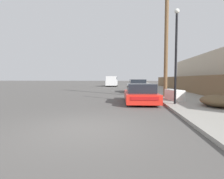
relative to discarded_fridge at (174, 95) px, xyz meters
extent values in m
plane|color=#4F4C49|center=(-4.13, -6.60, -0.45)|extent=(220.00, 220.00, 0.00)
cube|color=gray|center=(1.17, 16.90, -0.39)|extent=(4.20, 63.00, 0.12)
cube|color=silver|center=(0.00, 0.00, -0.01)|extent=(0.96, 1.73, 0.63)
cube|color=white|center=(0.00, 0.00, 0.32)|extent=(0.92, 1.66, 0.03)
cube|color=#333335|center=(0.07, 0.53, 0.34)|extent=(0.07, 0.20, 0.02)
cube|color=gray|center=(-0.05, 0.26, 0.33)|extent=(0.65, 0.20, 0.01)
cube|color=gray|center=(0.05, -0.24, 0.33)|extent=(0.65, 0.20, 0.01)
cube|color=red|center=(-2.22, -0.56, -0.05)|extent=(2.05, 4.26, 0.52)
cube|color=black|center=(-2.20, -0.94, 0.47)|extent=(1.68, 2.08, 0.52)
cube|color=#B21414|center=(-2.11, -2.66, 0.04)|extent=(1.43, 0.10, 0.18)
cylinder|color=black|center=(-3.08, 0.69, -0.15)|extent=(0.23, 0.61, 0.60)
cylinder|color=black|center=(-1.49, 0.77, -0.15)|extent=(0.23, 0.61, 0.60)
cylinder|color=black|center=(-2.95, -1.90, -0.15)|extent=(0.23, 0.61, 0.60)
cylinder|color=black|center=(-1.36, -1.81, -0.15)|extent=(0.23, 0.61, 0.60)
cube|color=gray|center=(-2.03, 7.53, 0.04)|extent=(2.06, 4.13, 0.71)
cube|color=black|center=(-2.02, 7.37, 0.67)|extent=(1.71, 2.34, 0.55)
cube|color=#B21414|center=(-1.92, 5.49, 0.16)|extent=(1.44, 0.10, 0.25)
cylinder|color=black|center=(-2.90, 8.74, -0.15)|extent=(0.23, 0.61, 0.60)
cylinder|color=black|center=(-1.29, 8.82, -0.15)|extent=(0.23, 0.61, 0.60)
cylinder|color=black|center=(-2.77, 6.23, -0.15)|extent=(0.23, 0.61, 0.60)
cylinder|color=black|center=(-1.16, 6.32, -0.15)|extent=(0.23, 0.61, 0.60)
cube|color=silver|center=(-6.22, 22.34, 0.23)|extent=(2.23, 5.43, 0.93)
cube|color=silver|center=(-6.17, 20.86, 1.08)|extent=(2.00, 2.48, 0.77)
cube|color=black|center=(-6.17, 20.86, 1.10)|extent=(2.04, 2.43, 0.42)
cylinder|color=black|center=(-5.31, 20.71, -0.02)|extent=(0.29, 0.86, 0.85)
cylinder|color=black|center=(-7.02, 20.65, -0.02)|extent=(0.29, 0.86, 0.85)
cylinder|color=black|center=(-5.43, 24.03, -0.02)|extent=(0.29, 0.86, 0.85)
cylinder|color=black|center=(-7.14, 23.97, -0.02)|extent=(0.29, 0.86, 0.85)
cylinder|color=brown|center=(-0.14, 2.12, 4.31)|extent=(0.28, 0.28, 9.28)
cylinder|color=black|center=(-0.41, -1.80, 2.06)|extent=(0.12, 0.12, 4.78)
sphere|color=white|center=(-0.41, -1.80, 4.58)|extent=(0.26, 0.26, 0.26)
ellipsoid|color=brown|center=(1.45, -2.56, -0.05)|extent=(1.60, 1.97, 0.56)
cube|color=brown|center=(3.12, 9.06, 0.49)|extent=(0.08, 32.48, 1.63)
camera|label=1|loc=(-2.89, -11.49, 1.04)|focal=28.00mm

